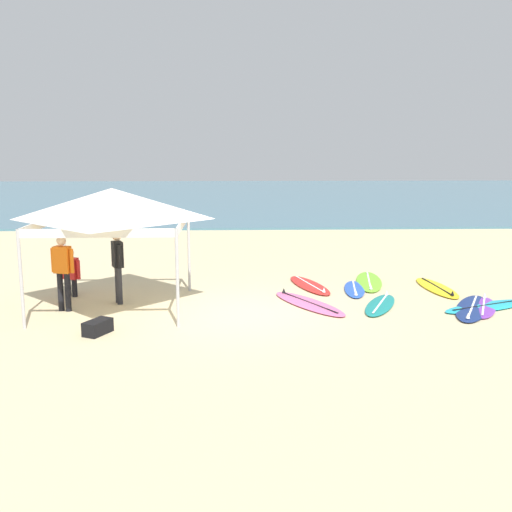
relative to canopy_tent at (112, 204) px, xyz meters
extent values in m
plane|color=beige|center=(2.96, -0.60, -2.39)|extent=(80.00, 80.00, 0.00)
cube|color=teal|center=(2.96, 30.81, -2.34)|extent=(80.00, 36.00, 0.10)
cylinder|color=#B7B7BC|center=(-1.57, -1.57, -1.36)|extent=(0.07, 0.07, 2.05)
cylinder|color=#B7B7BC|center=(1.57, -1.57, -1.36)|extent=(0.07, 0.07, 2.05)
cylinder|color=#B7B7BC|center=(-1.57, 1.57, -1.36)|extent=(0.07, 0.07, 2.05)
cylinder|color=#B7B7BC|center=(1.57, 1.57, -1.36)|extent=(0.07, 0.07, 2.05)
cube|color=white|center=(0.00, -1.57, -0.43)|extent=(3.13, 0.03, 0.18)
cube|color=white|center=(0.00, 1.57, -0.43)|extent=(3.13, 0.03, 0.18)
cube|color=white|center=(-1.57, 0.00, -0.43)|extent=(0.03, 3.13, 0.18)
cube|color=white|center=(1.57, 0.00, -0.43)|extent=(0.03, 3.13, 0.18)
pyramid|color=white|center=(0.00, 0.00, 0.01)|extent=(3.25, 3.25, 0.70)
ellipsoid|color=red|center=(4.71, 1.94, -2.35)|extent=(1.21, 2.40, 0.07)
cube|color=white|center=(4.71, 1.94, -2.32)|extent=(0.56, 1.92, 0.01)
cone|color=white|center=(4.96, 1.02, -2.26)|extent=(0.09, 0.09, 0.12)
ellipsoid|color=#19847F|center=(6.11, -0.11, -2.35)|extent=(1.37, 2.16, 0.07)
cube|color=white|center=(6.11, -0.11, -2.32)|extent=(0.76, 1.66, 0.01)
cone|color=white|center=(6.45, 0.68, -2.26)|extent=(0.09, 0.09, 0.12)
ellipsoid|color=yellow|center=(7.99, 1.54, -2.35)|extent=(0.80, 2.39, 0.07)
cube|color=black|center=(7.99, 1.54, -2.32)|extent=(0.18, 1.99, 0.01)
cone|color=black|center=(8.06, 0.58, -2.26)|extent=(0.09, 0.09, 0.12)
ellipsoid|color=#7AD12D|center=(6.38, 2.32, -2.35)|extent=(1.10, 2.59, 0.07)
cube|color=white|center=(6.38, 2.32, -2.32)|extent=(0.41, 2.11, 0.01)
cone|color=white|center=(6.20, 1.30, -2.26)|extent=(0.09, 0.09, 0.12)
ellipsoid|color=#23B2CC|center=(8.55, -0.32, -2.35)|extent=(2.54, 1.61, 0.07)
cube|color=black|center=(8.55, -0.32, -2.32)|extent=(1.95, 0.89, 0.01)
ellipsoid|color=navy|center=(8.14, -0.46, -2.35)|extent=(1.74, 2.57, 0.07)
cube|color=white|center=(8.14, -0.46, -2.32)|extent=(1.00, 1.95, 0.01)
cone|color=white|center=(7.68, -1.39, -2.26)|extent=(0.09, 0.09, 0.12)
ellipsoid|color=pink|center=(4.46, 0.07, -2.35)|extent=(1.86, 2.61, 0.07)
cube|color=black|center=(4.46, 0.07, -2.32)|extent=(1.10, 1.95, 0.01)
cone|color=black|center=(3.95, 1.00, -2.26)|extent=(0.09, 0.09, 0.12)
ellipsoid|color=blue|center=(5.81, 1.45, -2.35)|extent=(0.78, 1.95, 0.07)
cube|color=white|center=(5.81, 1.45, -2.32)|extent=(0.28, 1.60, 0.01)
cone|color=white|center=(5.70, 0.69, -2.26)|extent=(0.09, 0.09, 0.12)
ellipsoid|color=purple|center=(8.42, -0.40, -2.35)|extent=(1.30, 2.03, 0.07)
cube|color=white|center=(8.42, -0.40, -2.32)|extent=(0.73, 1.56, 0.01)
cone|color=white|center=(8.76, 0.35, -2.26)|extent=(0.09, 0.09, 0.12)
cylinder|color=#2D2D33|center=(-0.04, 0.47, -1.95)|extent=(0.13, 0.13, 0.88)
cylinder|color=#2D2D33|center=(0.02, 0.30, -1.95)|extent=(0.13, 0.13, 0.88)
cube|color=black|center=(-0.01, 0.38, -1.21)|extent=(0.34, 0.42, 0.60)
sphere|color=beige|center=(-0.01, 0.38, -0.78)|extent=(0.21, 0.21, 0.21)
cylinder|color=black|center=(-0.10, 0.60, -1.23)|extent=(0.09, 0.09, 0.54)
cylinder|color=black|center=(0.08, 0.17, -1.23)|extent=(0.09, 0.09, 0.54)
cylinder|color=black|center=(-1.19, -0.22, -1.95)|extent=(0.13, 0.13, 0.88)
cylinder|color=black|center=(-1.02, -0.27, -1.95)|extent=(0.13, 0.13, 0.88)
cube|color=orange|center=(-1.11, -0.25, -1.21)|extent=(0.40, 0.31, 0.60)
sphere|color=beige|center=(-1.11, -0.25, -0.78)|extent=(0.21, 0.21, 0.21)
cylinder|color=orange|center=(-1.33, -0.19, -1.23)|extent=(0.09, 0.09, 0.54)
cylinder|color=orange|center=(-0.89, -0.31, -1.23)|extent=(0.09, 0.09, 0.54)
cylinder|color=black|center=(-1.39, 1.12, -2.16)|extent=(0.13, 0.13, 0.45)
cylinder|color=black|center=(-1.23, 1.05, -2.16)|extent=(0.13, 0.13, 0.45)
cube|color=red|center=(-1.31, 1.08, -1.68)|extent=(0.41, 0.33, 0.52)
sphere|color=beige|center=(-1.31, 1.08, -1.29)|extent=(0.21, 0.21, 0.21)
cylinder|color=red|center=(-1.53, 1.17, -1.70)|extent=(0.09, 0.09, 0.47)
cylinder|color=red|center=(-1.10, 1.00, -1.70)|extent=(0.09, 0.09, 0.47)
cube|color=black|center=(0.01, -1.98, -2.25)|extent=(0.56, 0.68, 0.28)
camera|label=1|loc=(2.75, -13.49, 1.28)|focal=42.07mm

